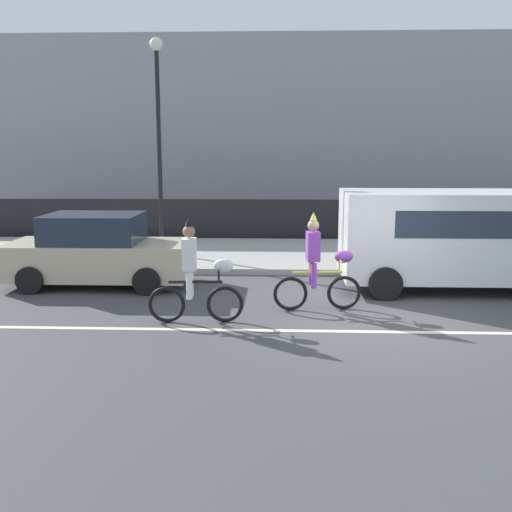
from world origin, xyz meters
TOP-DOWN VIEW (x-y plane):
  - ground_plane at (0.00, 0.00)m, footprint 80.00×80.00m
  - road_centre_line at (0.00, -0.50)m, footprint 36.00×0.14m
  - sidewalk_curb at (0.00, 6.50)m, footprint 60.00×5.00m
  - fence_line at (0.00, 9.40)m, footprint 40.00×0.08m
  - building_backdrop at (-0.16, 18.00)m, footprint 28.00×8.00m
  - parade_cyclist_zebra at (-3.35, -0.05)m, footprint 1.72×0.50m
  - parade_cyclist_purple at (-1.11, 0.88)m, footprint 1.72×0.50m
  - parked_van_white at (2.10, 2.70)m, footprint 5.00×2.22m
  - parked_car_beige at (-6.00, 2.79)m, footprint 4.10×1.92m
  - street_lamp_post at (-5.21, 6.19)m, footprint 0.36×0.36m

SIDE VIEW (x-z plane):
  - ground_plane at x=0.00m, z-range 0.00..0.00m
  - road_centre_line at x=0.00m, z-range 0.00..0.01m
  - sidewalk_curb at x=0.00m, z-range 0.00..0.15m
  - fence_line at x=0.00m, z-range 0.00..1.40m
  - parked_car_beige at x=-6.00m, z-range -0.04..1.60m
  - parade_cyclist_zebra at x=-3.35m, z-range -0.12..1.80m
  - parade_cyclist_purple at x=-1.11m, z-range -0.12..1.80m
  - parked_van_white at x=2.10m, z-range 0.19..2.37m
  - building_backdrop at x=-0.16m, z-range 0.00..7.55m
  - street_lamp_post at x=-5.21m, z-range 1.06..6.92m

